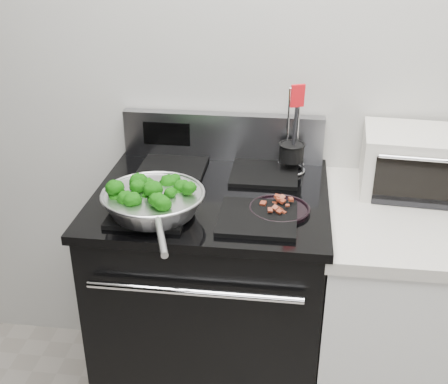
% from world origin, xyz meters
% --- Properties ---
extents(back_wall, '(4.00, 0.02, 2.70)m').
position_xyz_m(back_wall, '(0.00, 1.75, 1.35)').
color(back_wall, beige).
rests_on(back_wall, ground).
extents(gas_range, '(0.79, 0.69, 1.13)m').
position_xyz_m(gas_range, '(-0.30, 1.41, 0.49)').
color(gas_range, black).
rests_on(gas_range, floor).
extents(counter, '(0.62, 0.68, 0.92)m').
position_xyz_m(counter, '(0.39, 1.41, 0.46)').
color(counter, white).
rests_on(counter, floor).
extents(skillet, '(0.32, 0.50, 0.07)m').
position_xyz_m(skillet, '(-0.45, 1.22, 1.00)').
color(skillet, silver).
rests_on(skillet, gas_range).
extents(broccoli_pile, '(0.25, 0.25, 0.09)m').
position_xyz_m(broccoli_pile, '(-0.45, 1.23, 1.02)').
color(broccoli_pile, '#063104').
rests_on(broccoli_pile, skillet).
extents(bacon_plate, '(0.20, 0.20, 0.04)m').
position_xyz_m(bacon_plate, '(-0.07, 1.31, 0.97)').
color(bacon_plate, black).
rests_on(bacon_plate, gas_range).
extents(utensil_holder, '(0.11, 0.11, 0.33)m').
position_xyz_m(utensil_holder, '(-0.04, 1.62, 1.01)').
color(utensil_holder, silver).
rests_on(utensil_holder, gas_range).
extents(toaster_oven, '(0.39, 0.31, 0.21)m').
position_xyz_m(toaster_oven, '(0.40, 1.58, 1.03)').
color(toaster_oven, silver).
rests_on(toaster_oven, counter).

